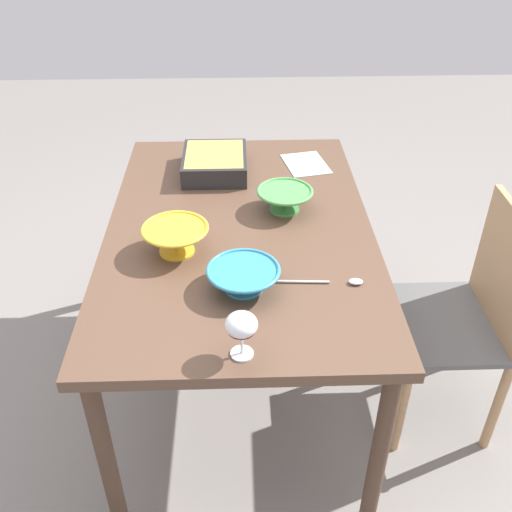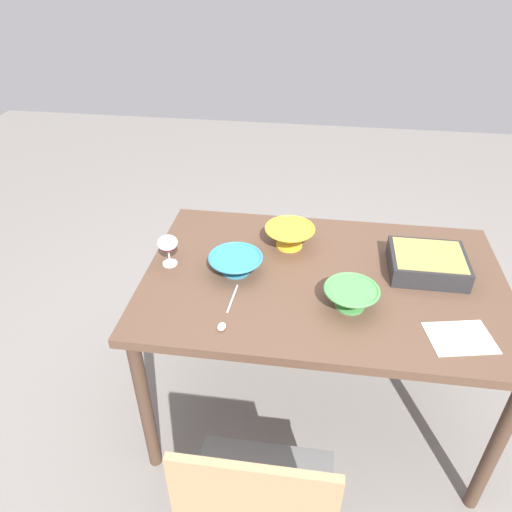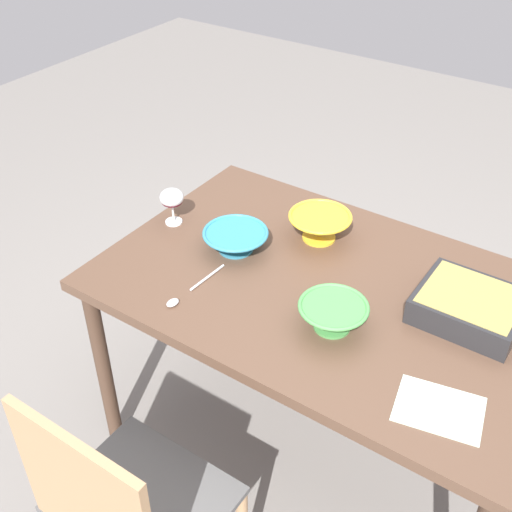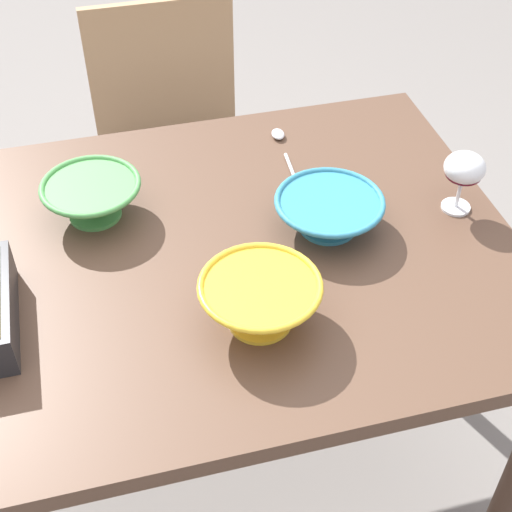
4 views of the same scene
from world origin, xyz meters
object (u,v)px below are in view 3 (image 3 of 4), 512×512
Objects in this scene: chair at (122,509)px; serving_spoon at (185,293)px; wine_glass at (172,199)px; small_bowl at (333,315)px; mixing_bowl at (320,225)px; serving_bowl at (236,239)px; napkin at (439,409)px; dining_table at (328,303)px; casserole_dish at (470,305)px.

chair is 0.63m from serving_spoon.
small_bowl is at bearing 167.23° from wine_glass.
wine_glass is 0.75m from small_bowl.
wine_glass is (0.48, -0.82, 0.38)m from chair.
serving_bowl is (0.20, 0.22, -0.01)m from mixing_bowl.
chair reaches higher than serving_spoon.
small_bowl is 0.46m from serving_spoon.
wine_glass reaches higher than napkin.
serving_spoon is (0.34, 0.29, 0.08)m from dining_table.
serving_spoon is (-0.01, 0.28, -0.03)m from serving_bowl.
small_bowl is 0.39m from napkin.
chair reaches higher than small_bowl.
napkin is at bearing -139.16° from chair.
wine_glass is 0.29m from serving_bowl.
mixing_bowl reaches higher than casserole_dish.
serving_bowl is at bearing -75.97° from chair.
serving_bowl is at bearing 178.00° from wine_glass.
mixing_bowl is 1.06× the size of small_bowl.
serving_spoon is at bearing 40.34° from dining_table.
serving_bowl is (0.20, -0.81, 0.33)m from chair.
napkin is at bearing 165.62° from wine_glass.
casserole_dish is (-0.41, -0.09, 0.12)m from dining_table.
dining_table is at bearing -178.56° from serving_bowl.
dining_table is at bearing -139.66° from serving_spoon.
dining_table is 7.04× the size of small_bowl.
casserole_dish is (-0.56, -0.92, 0.33)m from chair.
small_bowl is 0.48m from serving_bowl.
dining_table is at bearing -59.51° from small_bowl.
chair is 0.90m from serving_bowl.
dining_table is at bearing 179.93° from wine_glass.
casserole_dish is at bearing -166.89° from dining_table.
mixing_bowl is at bearing -132.79° from serving_bowl.
chair is 6.58× the size of wine_glass.
serving_spoon is at bearing 134.91° from wine_glass.
wine_glass is at bearing -14.38° from napkin.
serving_bowl is (0.36, 0.01, 0.12)m from dining_table.
small_bowl reaches higher than serving_spoon.
small_bowl reaches higher than dining_table.
casserole_dish reaches higher than serving_bowl.
mixing_bowl is 0.80m from napkin.
dining_table is 6.50× the size of serving_bowl.
chair reaches higher than dining_table.
dining_table is 0.23m from small_bowl.
wine_glass reaches higher than mixing_bowl.
dining_table is 0.55m from napkin.
small_bowl is 0.94× the size of napkin.
casserole_dish is (-1.04, -0.09, -0.05)m from wine_glass.
wine_glass is at bearing -2.00° from serving_bowl.
serving_bowl is (-0.28, 0.01, -0.06)m from wine_glass.
small_bowl is (0.31, 0.26, 0.00)m from casserole_dish.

